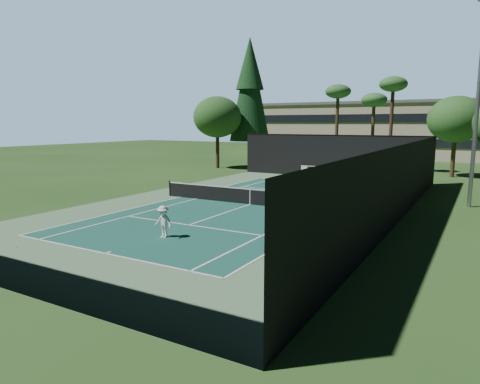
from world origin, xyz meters
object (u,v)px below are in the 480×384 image
Objects in this scene: tennis_ball_b at (233,197)px; tennis_net at (250,196)px; player at (163,222)px; trash_bin at (310,171)px; tennis_ball_d at (204,186)px; tennis_ball_c at (302,199)px; tennis_ball_a at (17,247)px; park_bench at (308,171)px.

tennis_net is at bearing -37.35° from tennis_ball_b.
player is 24.71m from trash_bin.
tennis_ball_d is (-7.37, 13.91, -0.69)m from player.
tennis_net reaches higher than trash_bin.
trash_bin reaches higher than tennis_ball_d.
tennis_ball_d is 0.08× the size of trash_bin.
trash_bin is (0.27, 14.05, 0.45)m from tennis_ball_b.
tennis_ball_c is at bearing -71.62° from trash_bin.
tennis_ball_d reaches higher than tennis_ball_c.
tennis_net is 8.91× the size of player.
tennis_ball_b is at bearing 83.64° from tennis_ball_a.
park_bench is at bearing -171.61° from trash_bin.
tennis_ball_a is 1.01× the size of tennis_ball_c.
tennis_ball_a is (-3.85, -13.05, -0.53)m from tennis_net.
tennis_ball_d is (-6.94, 5.05, -0.52)m from tennis_net.
tennis_ball_c is (1.73, 12.30, -0.69)m from player.
tennis_ball_c is 9.24m from tennis_ball_d.
tennis_ball_c is (6.00, 16.48, -0.00)m from tennis_ball_a.
tennis_ball_b is 5.81m from tennis_ball_d.
tennis_ball_d is at bearing 99.70° from tennis_ball_a.
tennis_ball_a is at bearing -132.85° from player.
tennis_ball_b is 4.70m from tennis_ball_c.
trash_bin is (-1.93, 15.73, -0.08)m from tennis_net.
park_bench is at bearing 89.70° from tennis_ball_b.
park_bench is at bearing 109.25° from tennis_ball_c.
tennis_ball_c is 13.01m from park_bench.
park_bench is at bearing 98.69° from player.
tennis_ball_d is at bearing 143.97° from tennis_net.
tennis_ball_a is 18.36m from tennis_ball_d.
tennis_ball_a is at bearing -93.80° from trash_bin.
park_bench is (-2.56, 24.57, -0.18)m from player.
player is at bearing 44.40° from tennis_ball_a.
tennis_ball_d is 11.70m from park_bench.
trash_bin is (-4.09, 12.30, 0.45)m from tennis_ball_c.
park_bench is 1.59× the size of trash_bin.
park_bench is (4.81, 10.65, 0.51)m from tennis_ball_d.
tennis_net is at bearing 73.58° from tennis_ball_a.
tennis_ball_a and tennis_ball_c have the same top height.
tennis_ball_d is at bearing 169.93° from tennis_ball_c.
tennis_ball_d is at bearing -114.30° from park_bench.
player is at bearing -87.24° from tennis_net.
trash_bin is at bearing 88.89° from tennis_ball_b.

